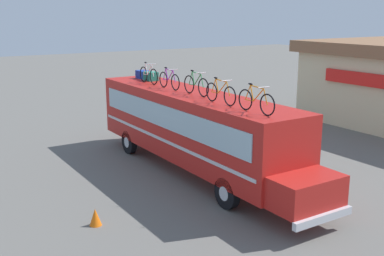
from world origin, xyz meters
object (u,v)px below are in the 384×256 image
traffic_cone (95,217)px  luggage_bag_2 (151,76)px  luggage_bag_1 (143,75)px  rooftop_bicycle_4 (220,93)px  rooftop_bicycle_2 (169,80)px  rooftop_bicycle_5 (256,101)px  bus (194,126)px  rooftop_bicycle_3 (196,85)px  rooftop_bicycle_1 (149,75)px

traffic_cone → luggage_bag_2: bearing=140.6°
luggage_bag_1 → rooftop_bicycle_4: rooftop_bicycle_4 is taller
luggage_bag_1 → rooftop_bicycle_2: bearing=-8.9°
rooftop_bicycle_5 → bus: bearing=174.6°
traffic_cone → rooftop_bicycle_5: bearing=71.2°
rooftop_bicycle_3 → rooftop_bicycle_4: bearing=-7.5°
luggage_bag_2 → rooftop_bicycle_2: 2.66m
rooftop_bicycle_4 → luggage_bag_2: bearing=174.1°
bus → rooftop_bicycle_4: 2.95m
rooftop_bicycle_4 → traffic_cone: rooftop_bicycle_4 is taller
rooftop_bicycle_2 → luggage_bag_1: bearing=171.1°
bus → rooftop_bicycle_5: size_ratio=7.45×
luggage_bag_1 → rooftop_bicycle_5: 9.20m
luggage_bag_1 → luggage_bag_2: luggage_bag_2 is taller
rooftop_bicycle_5 → traffic_cone: bearing=-108.8°
luggage_bag_2 → rooftop_bicycle_5: size_ratio=0.38×
luggage_bag_1 → luggage_bag_2: size_ratio=1.06×
bus → traffic_cone: 6.07m
traffic_cone → bus: bearing=116.3°
bus → luggage_bag_1: (-4.93, 0.29, 1.54)m
rooftop_bicycle_2 → rooftop_bicycle_5: (5.72, -0.15, 0.01)m
luggage_bag_2 → rooftop_bicycle_4: 6.49m
rooftop_bicycle_3 → rooftop_bicycle_4: (1.94, -0.26, -0.02)m
rooftop_bicycle_2 → traffic_cone: size_ratio=3.07×
luggage_bag_2 → rooftop_bicycle_5: 8.35m
bus → rooftop_bicycle_4: bearing=-9.9°
luggage_bag_2 → rooftop_bicycle_4: (6.45, -0.67, 0.17)m
luggage_bag_1 → rooftop_bicycle_4: bearing=-5.5°
bus → rooftop_bicycle_2: bearing=-170.5°
rooftop_bicycle_1 → rooftop_bicycle_4: size_ratio=0.97×
rooftop_bicycle_1 → luggage_bag_2: bearing=146.0°
rooftop_bicycle_2 → rooftop_bicycle_5: size_ratio=0.95×
luggage_bag_2 → rooftop_bicycle_4: size_ratio=0.38×
rooftop_bicycle_1 → rooftop_bicycle_5: 7.60m
rooftop_bicycle_2 → traffic_cone: (4.08, -4.99, -3.37)m
rooftop_bicycle_3 → traffic_cone: bearing=-66.8°
bus → rooftop_bicycle_4: (2.36, -0.41, 1.72)m
bus → rooftop_bicycle_1: size_ratio=7.75×
rooftop_bicycle_1 → bus: bearing=4.0°
rooftop_bicycle_1 → rooftop_bicycle_3: bearing=1.2°
rooftop_bicycle_2 → rooftop_bicycle_3: 1.90m
rooftop_bicycle_5 → rooftop_bicycle_1: bearing=178.8°
bus → rooftop_bicycle_2: (-1.49, -0.25, 1.72)m
rooftop_bicycle_2 → rooftop_bicycle_4: size_ratio=0.95×
rooftop_bicycle_3 → rooftop_bicycle_4: rooftop_bicycle_3 is taller
rooftop_bicycle_1 → rooftop_bicycle_3: 3.78m
rooftop_bicycle_1 → rooftop_bicycle_4: bearing=-1.7°
rooftop_bicycle_4 → rooftop_bicycle_5: size_ratio=1.00×
luggage_bag_2 → traffic_cone: luggage_bag_2 is taller
rooftop_bicycle_3 → luggage_bag_2: bearing=174.8°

